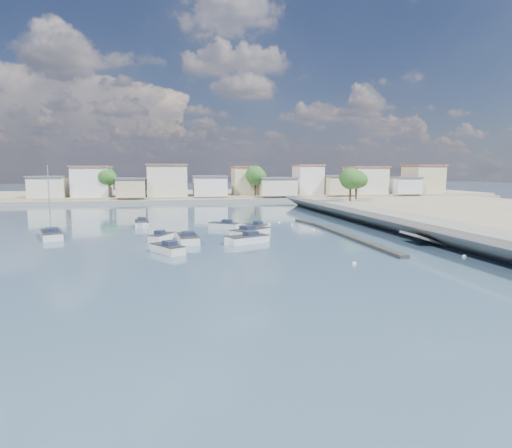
{
  "coord_description": "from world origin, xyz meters",
  "views": [
    {
      "loc": [
        -14.07,
        -38.37,
        8.19
      ],
      "look_at": [
        -3.64,
        14.26,
        1.4
      ],
      "focal_mm": 30.0,
      "sensor_mm": 36.0,
      "label": 1
    }
  ],
  "objects_px": {
    "motorboat_b": "(162,237)",
    "sailboat": "(51,234)",
    "motorboat_d": "(245,240)",
    "motorboat_h": "(252,232)",
    "motorboat_a": "(166,249)",
    "motorboat_g": "(142,224)",
    "motorboat_e": "(188,238)",
    "motorboat_f": "(255,227)",
    "motorboat_c": "(223,226)"
  },
  "relations": [
    {
      "from": "sailboat",
      "to": "motorboat_c",
      "type": "bearing_deg",
      "value": 10.4
    },
    {
      "from": "motorboat_d",
      "to": "motorboat_e",
      "type": "height_order",
      "value": "same"
    },
    {
      "from": "motorboat_a",
      "to": "motorboat_b",
      "type": "bearing_deg",
      "value": 93.94
    },
    {
      "from": "motorboat_b",
      "to": "motorboat_f",
      "type": "bearing_deg",
      "value": 28.33
    },
    {
      "from": "motorboat_g",
      "to": "motorboat_h",
      "type": "bearing_deg",
      "value": -37.44
    },
    {
      "from": "motorboat_a",
      "to": "motorboat_h",
      "type": "xyz_separation_m",
      "value": [
        10.58,
        9.98,
        -0.0
      ]
    },
    {
      "from": "motorboat_b",
      "to": "motorboat_c",
      "type": "xyz_separation_m",
      "value": [
        8.19,
        9.1,
        0.0
      ]
    },
    {
      "from": "motorboat_d",
      "to": "motorboat_e",
      "type": "bearing_deg",
      "value": 160.4
    },
    {
      "from": "motorboat_d",
      "to": "motorboat_c",
      "type": "bearing_deg",
      "value": 94.64
    },
    {
      "from": "motorboat_b",
      "to": "sailboat",
      "type": "relative_size",
      "value": 0.43
    },
    {
      "from": "motorboat_d",
      "to": "motorboat_g",
      "type": "bearing_deg",
      "value": 126.3
    },
    {
      "from": "motorboat_h",
      "to": "motorboat_a",
      "type": "bearing_deg",
      "value": -136.67
    },
    {
      "from": "motorboat_f",
      "to": "motorboat_h",
      "type": "xyz_separation_m",
      "value": [
        -1.26,
        -4.25,
        0.0
      ]
    },
    {
      "from": "motorboat_f",
      "to": "motorboat_b",
      "type": "bearing_deg",
      "value": -151.67
    },
    {
      "from": "motorboat_d",
      "to": "sailboat",
      "type": "distance_m",
      "value": 24.21
    },
    {
      "from": "motorboat_d",
      "to": "motorboat_h",
      "type": "distance_m",
      "value": 6.23
    },
    {
      "from": "motorboat_a",
      "to": "motorboat_e",
      "type": "bearing_deg",
      "value": 69.52
    },
    {
      "from": "motorboat_e",
      "to": "motorboat_g",
      "type": "relative_size",
      "value": 1.05
    },
    {
      "from": "motorboat_h",
      "to": "sailboat",
      "type": "relative_size",
      "value": 0.64
    },
    {
      "from": "motorboat_f",
      "to": "motorboat_g",
      "type": "height_order",
      "value": "same"
    },
    {
      "from": "motorboat_a",
      "to": "motorboat_g",
      "type": "bearing_deg",
      "value": 100.03
    },
    {
      "from": "motorboat_h",
      "to": "motorboat_d",
      "type": "bearing_deg",
      "value": -107.67
    },
    {
      "from": "motorboat_a",
      "to": "motorboat_d",
      "type": "xyz_separation_m",
      "value": [
        8.69,
        4.05,
        -0.0
      ]
    },
    {
      "from": "motorboat_e",
      "to": "motorboat_h",
      "type": "bearing_deg",
      "value": 24.09
    },
    {
      "from": "motorboat_a",
      "to": "motorboat_b",
      "type": "height_order",
      "value": "same"
    },
    {
      "from": "motorboat_b",
      "to": "motorboat_d",
      "type": "xyz_separation_m",
      "value": [
        9.21,
        -3.52,
        -0.0
      ]
    },
    {
      "from": "sailboat",
      "to": "motorboat_d",
      "type": "bearing_deg",
      "value": -20.96
    },
    {
      "from": "motorboat_h",
      "to": "sailboat",
      "type": "xyz_separation_m",
      "value": [
        -24.5,
        2.73,
        0.03
      ]
    },
    {
      "from": "motorboat_d",
      "to": "motorboat_h",
      "type": "bearing_deg",
      "value": 72.33
    },
    {
      "from": "motorboat_a",
      "to": "motorboat_h",
      "type": "height_order",
      "value": "same"
    },
    {
      "from": "motorboat_g",
      "to": "motorboat_h",
      "type": "height_order",
      "value": "same"
    },
    {
      "from": "sailboat",
      "to": "motorboat_b",
      "type": "bearing_deg",
      "value": -20.98
    },
    {
      "from": "motorboat_c",
      "to": "motorboat_d",
      "type": "distance_m",
      "value": 12.67
    },
    {
      "from": "motorboat_g",
      "to": "sailboat",
      "type": "relative_size",
      "value": 0.63
    },
    {
      "from": "motorboat_g",
      "to": "motorboat_a",
      "type": "bearing_deg",
      "value": -79.97
    },
    {
      "from": "motorboat_c",
      "to": "motorboat_f",
      "type": "height_order",
      "value": "same"
    },
    {
      "from": "motorboat_c",
      "to": "motorboat_f",
      "type": "distance_m",
      "value": 4.83
    },
    {
      "from": "motorboat_a",
      "to": "motorboat_c",
      "type": "relative_size",
      "value": 0.99
    },
    {
      "from": "motorboat_b",
      "to": "motorboat_g",
      "type": "relative_size",
      "value": 0.68
    },
    {
      "from": "motorboat_b",
      "to": "motorboat_h",
      "type": "distance_m",
      "value": 11.36
    },
    {
      "from": "motorboat_h",
      "to": "motorboat_e",
      "type": "bearing_deg",
      "value": -155.91
    },
    {
      "from": "motorboat_c",
      "to": "sailboat",
      "type": "xyz_separation_m",
      "value": [
        -21.59,
        -3.96,
        0.03
      ]
    },
    {
      "from": "motorboat_c",
      "to": "motorboat_e",
      "type": "height_order",
      "value": "same"
    },
    {
      "from": "motorboat_b",
      "to": "sailboat",
      "type": "bearing_deg",
      "value": 159.02
    },
    {
      "from": "motorboat_b",
      "to": "motorboat_d",
      "type": "bearing_deg",
      "value": -20.94
    },
    {
      "from": "motorboat_f",
      "to": "sailboat",
      "type": "height_order",
      "value": "sailboat"
    },
    {
      "from": "motorboat_g",
      "to": "motorboat_c",
      "type": "bearing_deg",
      "value": -20.46
    },
    {
      "from": "motorboat_b",
      "to": "motorboat_a",
      "type": "bearing_deg",
      "value": -86.06
    },
    {
      "from": "motorboat_h",
      "to": "sailboat",
      "type": "distance_m",
      "value": 24.65
    },
    {
      "from": "motorboat_b",
      "to": "motorboat_d",
      "type": "distance_m",
      "value": 9.86
    }
  ]
}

